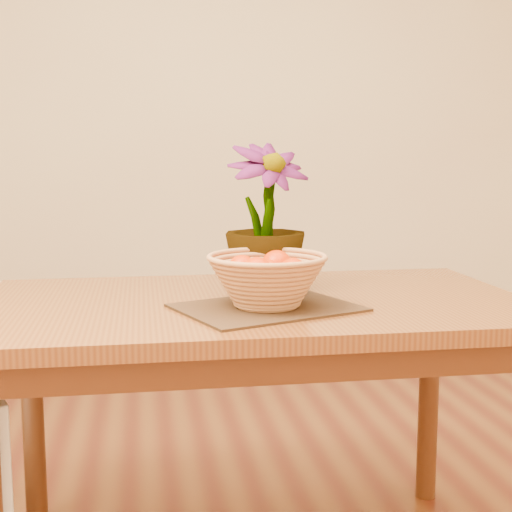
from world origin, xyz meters
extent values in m
cube|color=#FCECC0|center=(0.00, 2.25, 1.35)|extent=(4.00, 0.02, 2.70)
cube|color=brown|center=(0.00, 0.30, 0.73)|extent=(1.40, 0.80, 0.04)
cube|color=#492411|center=(0.00, 0.30, 0.67)|extent=(1.28, 0.68, 0.08)
cylinder|color=#492411|center=(-0.62, 0.62, 0.35)|extent=(0.06, 0.06, 0.71)
cylinder|color=#492411|center=(0.62, 0.62, 0.35)|extent=(0.06, 0.06, 0.71)
cube|color=#3E2616|center=(0.01, 0.18, 0.75)|extent=(0.49, 0.43, 0.01)
cylinder|color=tan|center=(0.01, 0.18, 0.76)|extent=(0.15, 0.15, 0.01)
sphere|color=red|center=(0.01, 0.18, 0.84)|extent=(0.07, 0.07, 0.07)
sphere|color=red|center=(0.04, 0.23, 0.85)|extent=(0.08, 0.08, 0.08)
sphere|color=red|center=(-0.05, 0.21, 0.84)|extent=(0.07, 0.07, 0.07)
sphere|color=red|center=(-0.03, 0.12, 0.85)|extent=(0.08, 0.08, 0.08)
sphere|color=red|center=(0.06, 0.14, 0.84)|extent=(0.07, 0.07, 0.07)
imported|color=#1F4814|center=(0.04, 0.40, 0.95)|extent=(0.28, 0.28, 0.40)
camera|label=1|loc=(-0.29, -1.49, 1.12)|focal=50.00mm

